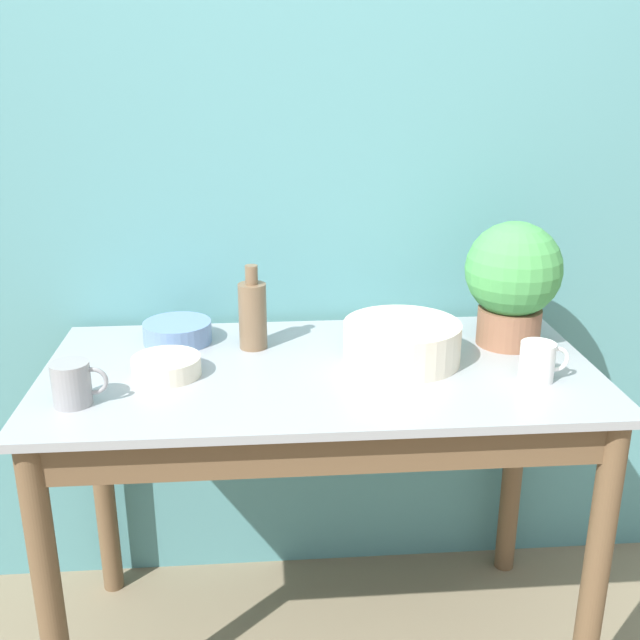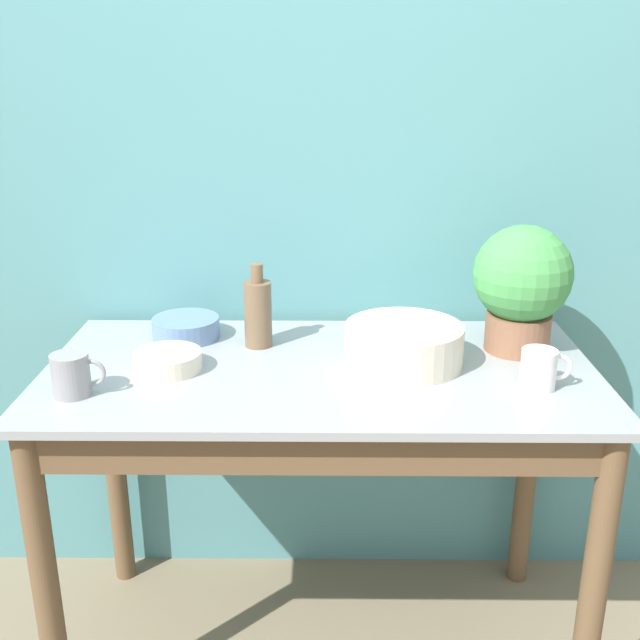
{
  "view_description": "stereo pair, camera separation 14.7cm",
  "coord_description": "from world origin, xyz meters",
  "px_view_note": "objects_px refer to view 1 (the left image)",
  "views": [
    {
      "loc": [
        -0.13,
        -1.32,
        1.53
      ],
      "look_at": [
        0.0,
        0.34,
        0.95
      ],
      "focal_mm": 42.0,
      "sensor_mm": 36.0,
      "label": 1
    },
    {
      "loc": [
        0.01,
        -1.33,
        1.53
      ],
      "look_at": [
        0.0,
        0.34,
        0.95
      ],
      "focal_mm": 42.0,
      "sensor_mm": 36.0,
      "label": 2
    }
  ],
  "objects_px": {
    "bowl_wash_large": "(402,342)",
    "bowl_small_blue": "(178,332)",
    "potted_plant": "(513,278)",
    "mug_grey": "(73,383)",
    "bowl_small_cream": "(167,366)",
    "mug_white": "(538,362)",
    "bottle_tall": "(253,314)"
  },
  "relations": [
    {
      "from": "mug_grey",
      "to": "bowl_small_cream",
      "type": "distance_m",
      "value": 0.23
    },
    {
      "from": "bottle_tall",
      "to": "potted_plant",
      "type": "bearing_deg",
      "value": -2.18
    },
    {
      "from": "bowl_wash_large",
      "to": "bottle_tall",
      "type": "bearing_deg",
      "value": 161.54
    },
    {
      "from": "potted_plant",
      "to": "bottle_tall",
      "type": "bearing_deg",
      "value": 177.82
    },
    {
      "from": "mug_grey",
      "to": "mug_white",
      "type": "bearing_deg",
      "value": 2.49
    },
    {
      "from": "mug_white",
      "to": "bowl_small_cream",
      "type": "distance_m",
      "value": 0.86
    },
    {
      "from": "mug_white",
      "to": "bowl_small_cream",
      "type": "bearing_deg",
      "value": 173.53
    },
    {
      "from": "mug_white",
      "to": "bowl_small_blue",
      "type": "relative_size",
      "value": 0.65
    },
    {
      "from": "mug_grey",
      "to": "bowl_small_blue",
      "type": "xyz_separation_m",
      "value": [
        0.18,
        0.36,
        -0.02
      ]
    },
    {
      "from": "mug_grey",
      "to": "mug_white",
      "type": "relative_size",
      "value": 1.04
    },
    {
      "from": "bottle_tall",
      "to": "bowl_small_blue",
      "type": "distance_m",
      "value": 0.21
    },
    {
      "from": "mug_white",
      "to": "potted_plant",
      "type": "bearing_deg",
      "value": 88.33
    },
    {
      "from": "mug_grey",
      "to": "bowl_small_cream",
      "type": "relative_size",
      "value": 0.74
    },
    {
      "from": "bottle_tall",
      "to": "bowl_wash_large",
      "type": "bearing_deg",
      "value": -18.46
    },
    {
      "from": "mug_grey",
      "to": "mug_white",
      "type": "height_order",
      "value": "mug_grey"
    },
    {
      "from": "bottle_tall",
      "to": "mug_grey",
      "type": "bearing_deg",
      "value": -141.31
    },
    {
      "from": "potted_plant",
      "to": "bowl_small_blue",
      "type": "relative_size",
      "value": 1.81
    },
    {
      "from": "bottle_tall",
      "to": "bowl_small_cream",
      "type": "xyz_separation_m",
      "value": [
        -0.2,
        -0.16,
        -0.07
      ]
    },
    {
      "from": "bowl_wash_large",
      "to": "bottle_tall",
      "type": "distance_m",
      "value": 0.38
    },
    {
      "from": "mug_grey",
      "to": "bowl_small_cream",
      "type": "xyz_separation_m",
      "value": [
        0.18,
        0.14,
        -0.03
      ]
    },
    {
      "from": "bottle_tall",
      "to": "mug_white",
      "type": "xyz_separation_m",
      "value": [
        0.65,
        -0.26,
        -0.04
      ]
    },
    {
      "from": "bowl_small_cream",
      "to": "bowl_small_blue",
      "type": "bearing_deg",
      "value": 88.91
    },
    {
      "from": "mug_grey",
      "to": "bowl_small_blue",
      "type": "bearing_deg",
      "value": 62.91
    },
    {
      "from": "mug_white",
      "to": "bowl_small_blue",
      "type": "bearing_deg",
      "value": 159.65
    },
    {
      "from": "potted_plant",
      "to": "mug_white",
      "type": "relative_size",
      "value": 2.78
    },
    {
      "from": "mug_grey",
      "to": "bowl_wash_large",
      "type": "bearing_deg",
      "value": 13.98
    },
    {
      "from": "bottle_tall",
      "to": "mug_grey",
      "type": "relative_size",
      "value": 1.82
    },
    {
      "from": "bowl_small_cream",
      "to": "bowl_small_blue",
      "type": "distance_m",
      "value": 0.22
    },
    {
      "from": "potted_plant",
      "to": "mug_grey",
      "type": "height_order",
      "value": "potted_plant"
    },
    {
      "from": "bowl_wash_large",
      "to": "bowl_small_blue",
      "type": "relative_size",
      "value": 1.62
    },
    {
      "from": "mug_grey",
      "to": "bowl_small_blue",
      "type": "relative_size",
      "value": 0.68
    },
    {
      "from": "bottle_tall",
      "to": "mug_white",
      "type": "height_order",
      "value": "bottle_tall"
    }
  ]
}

